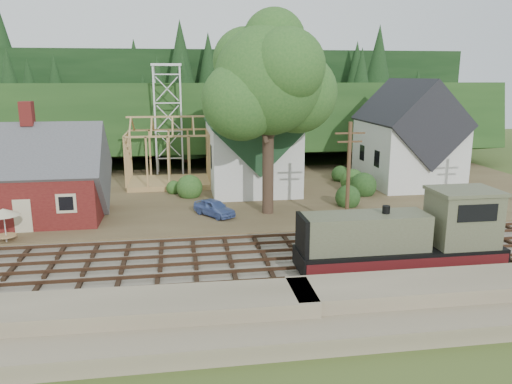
{
  "coord_description": "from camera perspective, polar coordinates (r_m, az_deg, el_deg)",
  "views": [
    {
      "loc": [
        -4.91,
        -28.43,
        11.11
      ],
      "look_at": [
        0.42,
        6.0,
        3.0
      ],
      "focal_mm": 35.0,
      "sensor_mm": 36.0,
      "label": 1
    }
  ],
  "objects": [
    {
      "name": "embankment",
      "position": [
        23.34,
        4.59,
        -15.37
      ],
      "size": [
        64.0,
        5.0,
        1.6
      ],
      "primitive_type": "cube",
      "color": "#7F7259",
      "rests_on": "ground"
    },
    {
      "name": "timber_frame",
      "position": [
        51.05,
        -9.94,
        4.07
      ],
      "size": [
        8.2,
        6.2,
        6.99
      ],
      "color": "tan",
      "rests_on": "village_flat"
    },
    {
      "name": "railroad_bed",
      "position": [
        30.89,
        0.94,
        -7.82
      ],
      "size": [
        64.0,
        11.0,
        0.16
      ],
      "primitive_type": "cube",
      "color": "#726B5B",
      "rests_on": "ground"
    },
    {
      "name": "telegraph_pole_near",
      "position": [
        36.33,
        10.51,
        1.99
      ],
      "size": [
        2.2,
        0.28,
        8.0
      ],
      "color": "#4C331E",
      "rests_on": "ground"
    },
    {
      "name": "big_tree",
      "position": [
        39.17,
        1.65,
        11.79
      ],
      "size": [
        10.9,
        8.4,
        14.7
      ],
      "color": "#38281E",
      "rests_on": "village_flat"
    },
    {
      "name": "village_flat",
      "position": [
        47.96,
        -2.69,
        -0.12
      ],
      "size": [
        64.0,
        26.0,
        0.3
      ],
      "primitive_type": "cube",
      "color": "brown",
      "rests_on": "ground"
    },
    {
      "name": "patio_set",
      "position": [
        36.96,
        -26.9,
        -2.21
      ],
      "size": [
        2.06,
        2.06,
        2.3
      ],
      "color": "silver",
      "rests_on": "village_flat"
    },
    {
      "name": "locomotive",
      "position": [
        29.83,
        16.99,
        -5.1
      ],
      "size": [
        11.71,
        2.93,
        4.69
      ],
      "color": "black",
      "rests_on": "railroad_bed"
    },
    {
      "name": "car_blue",
      "position": [
        39.61,
        -4.79,
        -1.79
      ],
      "size": [
        3.51,
        4.06,
        1.32
      ],
      "primitive_type": "imported",
      "rotation": [
        0.0,
        0.0,
        0.62
      ],
      "color": "#516AAE",
      "rests_on": "village_flat"
    },
    {
      "name": "church",
      "position": [
        48.97,
        -0.62,
        6.15
      ],
      "size": [
        8.4,
        15.17,
        13.0
      ],
      "color": "silver",
      "rests_on": "village_flat"
    },
    {
      "name": "ground",
      "position": [
        30.92,
        0.94,
        -7.96
      ],
      "size": [
        140.0,
        140.0,
        0.0
      ],
      "primitive_type": "plane",
      "color": "#384C1E",
      "rests_on": "ground"
    },
    {
      "name": "depot",
      "position": [
        41.72,
        -24.04,
        1.04
      ],
      "size": [
        10.8,
        7.41,
        9.0
      ],
      "color": "#521214",
      "rests_on": "village_flat"
    },
    {
      "name": "farmhouse",
      "position": [
        53.04,
        16.95,
        5.78
      ],
      "size": [
        8.4,
        10.8,
        10.6
      ],
      "color": "silver",
      "rests_on": "village_flat"
    },
    {
      "name": "car_red",
      "position": [
        52.45,
        19.02,
        1.21
      ],
      "size": [
        5.1,
        3.5,
        1.3
      ],
      "primitive_type": "imported",
      "rotation": [
        0.0,
        0.0,
        1.25
      ],
      "color": "red",
      "rests_on": "village_flat"
    },
    {
      "name": "lattice_tower",
      "position": [
        56.45,
        -10.12,
        11.81
      ],
      "size": [
        3.2,
        3.2,
        12.12
      ],
      "color": "silver",
      "rests_on": "village_flat"
    },
    {
      "name": "hillside",
      "position": [
        71.47,
        -4.76,
        4.12
      ],
      "size": [
        70.0,
        28.96,
        12.74
      ],
      "primitive_type": "cube",
      "rotation": [
        -0.17,
        0.0,
        0.0
      ],
      "color": "#1E3F19",
      "rests_on": "ground"
    },
    {
      "name": "ridge",
      "position": [
        87.28,
        -5.52,
        5.73
      ],
      "size": [
        80.0,
        20.0,
        12.0
      ],
      "primitive_type": "cube",
      "color": "black",
      "rests_on": "ground"
    }
  ]
}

